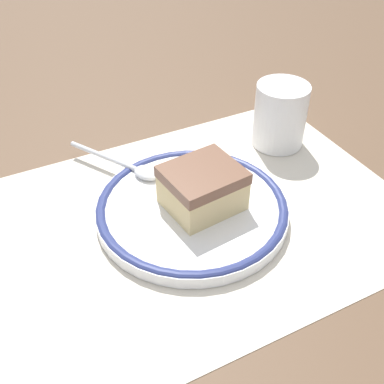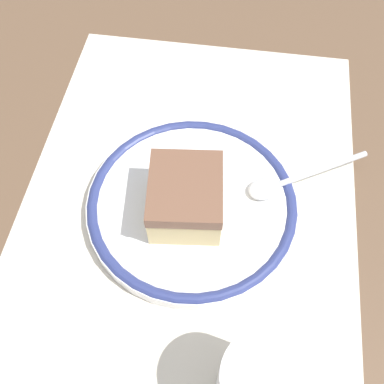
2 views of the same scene
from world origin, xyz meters
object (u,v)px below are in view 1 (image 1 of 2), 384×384
cake_slice (203,188)px  cup (280,119)px  plate (192,209)px  spoon (133,167)px

cake_slice → cup: cup is taller
plate → spoon: 0.10m
plate → cake_slice: (0.01, -0.01, 0.03)m
plate → spoon: size_ratio=1.68×
plate → cake_slice: 0.03m
cake_slice → spoon: size_ratio=0.67×
cup → plate: bearing=-155.2°
spoon → cup: (0.22, -0.01, 0.02)m
cake_slice → spoon: cake_slice is taller
cake_slice → cup: size_ratio=1.02×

